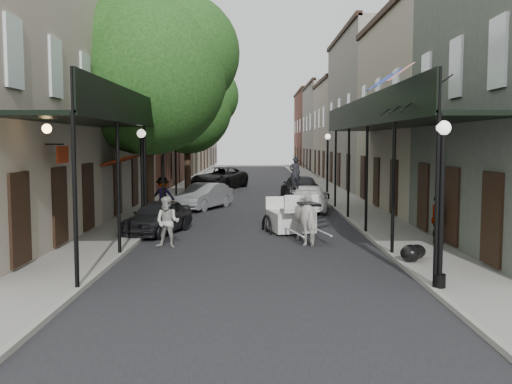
{
  "coord_description": "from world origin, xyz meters",
  "views": [
    {
      "loc": [
        -0.01,
        -14.51,
        3.36
      ],
      "look_at": [
        0.01,
        5.58,
        1.6
      ],
      "focal_mm": 40.0,
      "sensor_mm": 36.0,
      "label": 1
    }
  ],
  "objects_px": {
    "car_left_mid": "(204,196)",
    "pedestrian_sidewalk_left": "(163,196)",
    "lamppost_right_near": "(442,202)",
    "horse": "(310,217)",
    "lamppost_left": "(142,179)",
    "car_left_near": "(158,217)",
    "pedestrian_sidewalk_right": "(437,219)",
    "tree_far": "(193,105)",
    "carriage": "(287,202)",
    "lamppost_right_far": "(327,165)",
    "car_right_far": "(300,187)",
    "car_left_far": "(220,178)",
    "tree_near": "(158,69)",
    "pedestrian_walking": "(168,222)",
    "car_right_near": "(309,198)"
  },
  "relations": [
    {
      "from": "carriage",
      "to": "car_left_far",
      "type": "bearing_deg",
      "value": 87.84
    },
    {
      "from": "lamppost_right_near",
      "to": "car_right_near",
      "type": "relative_size",
      "value": 0.85
    },
    {
      "from": "lamppost_left",
      "to": "car_left_mid",
      "type": "bearing_deg",
      "value": 79.38
    },
    {
      "from": "lamppost_right_near",
      "to": "horse",
      "type": "bearing_deg",
      "value": 109.93
    },
    {
      "from": "lamppost_left",
      "to": "pedestrian_sidewalk_right",
      "type": "xyz_separation_m",
      "value": [
        9.9,
        -2.48,
        -1.13
      ]
    },
    {
      "from": "tree_far",
      "to": "lamppost_right_near",
      "type": "xyz_separation_m",
      "value": [
        8.35,
        -26.18,
        -3.79
      ]
    },
    {
      "from": "lamppost_right_near",
      "to": "car_right_far",
      "type": "xyz_separation_m",
      "value": [
        -1.5,
        21.0,
        -1.3
      ]
    },
    {
      "from": "pedestrian_sidewalk_right",
      "to": "car_left_near",
      "type": "height_order",
      "value": "pedestrian_sidewalk_right"
    },
    {
      "from": "horse",
      "to": "car_right_near",
      "type": "bearing_deg",
      "value": -108.37
    },
    {
      "from": "lamppost_right_near",
      "to": "car_left_far",
      "type": "relative_size",
      "value": 0.66
    },
    {
      "from": "carriage",
      "to": "pedestrian_sidewalk_right",
      "type": "xyz_separation_m",
      "value": [
        4.6,
        -3.41,
        -0.19
      ]
    },
    {
      "from": "car_left_mid",
      "to": "tree_near",
      "type": "bearing_deg",
      "value": -88.91
    },
    {
      "from": "car_left_near",
      "to": "car_left_far",
      "type": "distance_m",
      "value": 20.42
    },
    {
      "from": "tree_far",
      "to": "car_left_near",
      "type": "xyz_separation_m",
      "value": [
        0.65,
        -17.96,
        -5.21
      ]
    },
    {
      "from": "horse",
      "to": "pedestrian_sidewalk_right",
      "type": "height_order",
      "value": "pedestrian_sidewalk_right"
    },
    {
      "from": "lamppost_left",
      "to": "car_left_far",
      "type": "bearing_deg",
      "value": 85.84
    },
    {
      "from": "lamppost_right_far",
      "to": "lamppost_left",
      "type": "bearing_deg",
      "value": -124.35
    },
    {
      "from": "pedestrian_sidewalk_right",
      "to": "car_left_far",
      "type": "bearing_deg",
      "value": 25.6
    },
    {
      "from": "pedestrian_sidewalk_right",
      "to": "car_right_near",
      "type": "bearing_deg",
      "value": 24.21
    },
    {
      "from": "lamppost_left",
      "to": "pedestrian_walking",
      "type": "bearing_deg",
      "value": -62.85
    },
    {
      "from": "pedestrian_sidewalk_right",
      "to": "car_right_near",
      "type": "height_order",
      "value": "pedestrian_sidewalk_right"
    },
    {
      "from": "horse",
      "to": "car_left_near",
      "type": "relative_size",
      "value": 0.55
    },
    {
      "from": "tree_near",
      "to": "tree_far",
      "type": "bearing_deg",
      "value": 90.19
    },
    {
      "from": "carriage",
      "to": "pedestrian_sidewalk_left",
      "type": "bearing_deg",
      "value": 129.3
    },
    {
      "from": "lamppost_left",
      "to": "pedestrian_sidewalk_left",
      "type": "height_order",
      "value": "lamppost_left"
    },
    {
      "from": "lamppost_right_near",
      "to": "tree_far",
      "type": "bearing_deg",
      "value": 107.68
    },
    {
      "from": "tree_far",
      "to": "car_right_near",
      "type": "xyz_separation_m",
      "value": [
        6.85,
        -11.15,
        -5.2
      ]
    },
    {
      "from": "horse",
      "to": "car_left_far",
      "type": "distance_m",
      "value": 22.69
    },
    {
      "from": "car_right_far",
      "to": "lamppost_right_near",
      "type": "bearing_deg",
      "value": 87.66
    },
    {
      "from": "pedestrian_walking",
      "to": "car_left_near",
      "type": "relative_size",
      "value": 0.44
    },
    {
      "from": "pedestrian_sidewalk_right",
      "to": "car_left_mid",
      "type": "distance_m",
      "value": 13.43
    },
    {
      "from": "car_left_near",
      "to": "car_right_far",
      "type": "xyz_separation_m",
      "value": [
        6.2,
        12.79,
        0.12
      ]
    },
    {
      "from": "pedestrian_sidewalk_left",
      "to": "car_right_near",
      "type": "distance_m",
      "value": 7.08
    },
    {
      "from": "tree_far",
      "to": "pedestrian_sidewalk_left",
      "type": "relative_size",
      "value": 5.16
    },
    {
      "from": "tree_far",
      "to": "horse",
      "type": "height_order",
      "value": "tree_far"
    },
    {
      "from": "lamppost_right_far",
      "to": "car_left_mid",
      "type": "bearing_deg",
      "value": -149.16
    },
    {
      "from": "lamppost_left",
      "to": "car_left_far",
      "type": "xyz_separation_m",
      "value": [
        1.5,
        20.6,
        -1.27
      ]
    },
    {
      "from": "car_left_near",
      "to": "pedestrian_sidewalk_left",
      "type": "bearing_deg",
      "value": 113.25
    },
    {
      "from": "lamppost_right_near",
      "to": "pedestrian_sidewalk_left",
      "type": "bearing_deg",
      "value": 122.37
    },
    {
      "from": "horse",
      "to": "pedestrian_sidewalk_left",
      "type": "distance_m",
      "value": 9.03
    },
    {
      "from": "car_left_mid",
      "to": "pedestrian_sidewalk_left",
      "type": "bearing_deg",
      "value": -95.07
    },
    {
      "from": "pedestrian_sidewalk_left",
      "to": "car_right_far",
      "type": "xyz_separation_m",
      "value": [
        6.8,
        7.9,
        -0.2
      ]
    },
    {
      "from": "tree_near",
      "to": "car_left_near",
      "type": "height_order",
      "value": "tree_near"
    },
    {
      "from": "car_right_far",
      "to": "pedestrian_sidewalk_right",
      "type": "bearing_deg",
      "value": 95.25
    },
    {
      "from": "lamppost_left",
      "to": "car_left_mid",
      "type": "height_order",
      "value": "lamppost_left"
    },
    {
      "from": "tree_far",
      "to": "carriage",
      "type": "xyz_separation_m",
      "value": [
        5.44,
        -17.24,
        -4.73
      ]
    },
    {
      "from": "car_left_mid",
      "to": "car_right_far",
      "type": "xyz_separation_m",
      "value": [
        5.2,
        5.0,
        0.1
      ]
    },
    {
      "from": "tree_near",
      "to": "lamppost_left",
      "type": "relative_size",
      "value": 2.6
    },
    {
      "from": "tree_near",
      "to": "pedestrian_sidewalk_left",
      "type": "xyz_separation_m",
      "value": [
        -0.0,
        0.92,
        -5.53
      ]
    },
    {
      "from": "tree_near",
      "to": "car_left_near",
      "type": "xyz_separation_m",
      "value": [
        0.6,
        -3.96,
        -5.86
      ]
    }
  ]
}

